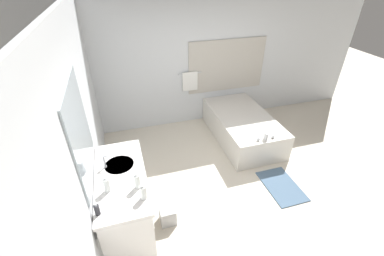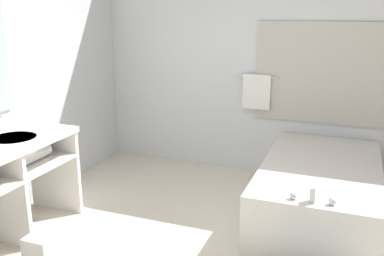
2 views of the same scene
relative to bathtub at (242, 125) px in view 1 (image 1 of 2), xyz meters
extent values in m
plane|color=beige|center=(-0.53, -1.24, -0.29)|extent=(16.00, 16.00, 0.00)
cube|color=silver|center=(-0.53, 0.99, 1.06)|extent=(7.40, 0.06, 2.70)
cube|color=#B7B2A8|center=(0.00, 0.94, 0.94)|extent=(1.70, 0.02, 1.10)
cylinder|color=silver|center=(-0.83, 0.92, 0.86)|extent=(0.50, 0.02, 0.02)
cube|color=white|center=(-0.83, 0.91, 0.69)|extent=(0.32, 0.04, 0.40)
cube|color=silver|center=(-2.76, -1.24, 1.06)|extent=(0.06, 7.40, 2.70)
cube|color=#B2C1CC|center=(-2.72, -1.43, 1.28)|extent=(0.02, 1.10, 1.10)
cube|color=white|center=(-2.41, -1.43, 0.56)|extent=(0.62, 1.40, 0.05)
cube|color=white|center=(-2.41, -1.43, 0.31)|extent=(0.59, 1.33, 0.02)
cylinder|color=white|center=(-2.41, -1.22, 0.51)|extent=(0.37, 0.37, 0.14)
cube|color=white|center=(-2.41, -2.11, 0.12)|extent=(0.57, 0.04, 0.82)
cube|color=white|center=(-2.41, -1.43, 0.12)|extent=(0.57, 0.04, 0.82)
cube|color=white|center=(-2.41, -0.75, 0.12)|extent=(0.57, 0.04, 0.82)
cylinder|color=white|center=(-2.37, -1.78, 0.39)|extent=(0.13, 0.39, 0.13)
cylinder|color=white|center=(-2.37, -1.08, 0.39)|extent=(0.13, 0.39, 0.13)
cylinder|color=silver|center=(-2.58, -1.22, 0.59)|extent=(0.04, 0.04, 0.02)
cylinder|color=silver|center=(-2.58, -1.22, 0.68)|extent=(0.02, 0.02, 0.16)
cube|color=silver|center=(-2.54, -1.22, 0.75)|extent=(0.07, 0.01, 0.01)
cube|color=silver|center=(0.00, 0.00, -0.03)|extent=(1.04, 1.90, 0.52)
ellipsoid|color=white|center=(0.00, 0.00, 0.09)|extent=(0.75, 1.37, 0.30)
cube|color=silver|center=(0.00, -0.85, 0.30)|extent=(0.04, 0.07, 0.12)
sphere|color=silver|center=(-0.14, -0.85, 0.27)|extent=(0.06, 0.06, 0.06)
sphere|color=silver|center=(0.14, -0.85, 0.27)|extent=(0.06, 0.06, 0.06)
cylinder|color=silver|center=(-2.22, -1.69, 0.67)|extent=(0.07, 0.07, 0.19)
cylinder|color=white|center=(-2.22, -1.69, 0.78)|extent=(0.04, 0.04, 0.02)
cylinder|color=silver|center=(-2.18, -1.87, 0.67)|extent=(0.07, 0.07, 0.17)
cylinder|color=white|center=(-2.18, -1.87, 0.77)|extent=(0.04, 0.04, 0.02)
cylinder|color=silver|center=(-2.56, -1.65, 0.67)|extent=(0.07, 0.07, 0.18)
cylinder|color=white|center=(-2.56, -1.65, 0.77)|extent=(0.04, 0.04, 0.02)
cylinder|color=#28282D|center=(-2.67, -1.95, 0.64)|extent=(0.06, 0.06, 0.12)
cylinder|color=silver|center=(-2.67, -1.95, 0.72)|extent=(0.03, 0.03, 0.03)
cube|color=#B2B2B2|center=(-1.89, -1.60, -0.16)|extent=(0.21, 0.21, 0.26)
cube|color=slate|center=(0.02, -1.47, -0.28)|extent=(0.51, 0.80, 0.02)
camera|label=1|loc=(-2.23, -3.92, 2.79)|focal=24.00mm
camera|label=2|loc=(0.20, -3.88, 1.62)|focal=40.00mm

